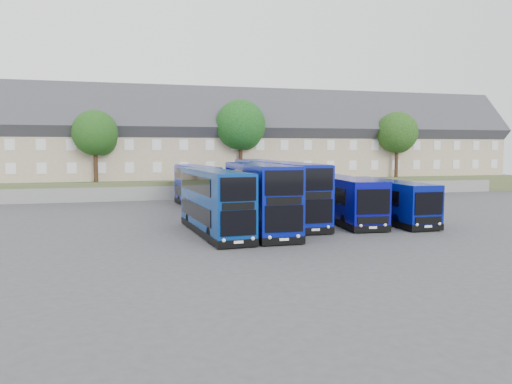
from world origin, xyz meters
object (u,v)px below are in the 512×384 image
object	(u,v)px
tree_west	(96,135)
tree_far	(409,133)
coach_east_a	(341,199)
tree_east	(398,134)
dd_front_mid	(259,198)
tree_mid	(242,127)
dd_front_left	(215,203)

from	to	relation	value
tree_west	tree_far	world-z (taller)	tree_far
coach_east_a	tree_far	size ratio (longest dim) A/B	1.45
coach_east_a	tree_east	size ratio (longest dim) A/B	1.54
dd_front_mid	tree_mid	bearing A→B (deg)	80.39
dd_front_left	tree_mid	bearing A→B (deg)	68.27
dd_front_left	tree_west	xyz separation A→B (m)	(-8.22, 24.03, 5.01)
dd_front_left	dd_front_mid	bearing A→B (deg)	6.12
coach_east_a	tree_west	xyz separation A→B (m)	(-18.86, 20.42, 5.39)
tree_west	tree_far	bearing A→B (deg)	9.46
tree_east	dd_front_left	bearing A→B (deg)	-139.15
dd_front_left	tree_east	bearing A→B (deg)	36.73
dd_front_mid	tree_west	bearing A→B (deg)	117.19
tree_west	tree_mid	xyz separation A→B (m)	(16.00, 0.50, 1.02)
dd_front_mid	tree_far	size ratio (longest dim) A/B	1.32
tree_west	dd_front_left	bearing A→B (deg)	-71.11
dd_front_left	tree_mid	distance (m)	26.43
tree_east	tree_west	bearing A→B (deg)	-180.00
coach_east_a	tree_east	distance (m)	27.26
dd_front_left	tree_west	size ratio (longest dim) A/B	1.39
tree_mid	tree_east	distance (m)	20.02
dd_front_left	tree_east	xyz separation A→B (m)	(27.78, 24.03, 5.35)
tree_east	coach_east_a	bearing A→B (deg)	-130.01
tree_east	dd_front_mid	bearing A→B (deg)	-136.35
tree_west	tree_mid	size ratio (longest dim) A/B	0.83
tree_west	tree_east	distance (m)	36.00
dd_front_left	coach_east_a	world-z (taller)	dd_front_left
dd_front_left	tree_east	distance (m)	37.12
coach_east_a	tree_east	bearing A→B (deg)	55.04
dd_front_mid	tree_east	world-z (taller)	tree_east
dd_front_left	tree_far	size ratio (longest dim) A/B	1.22
tree_mid	dd_front_mid	bearing A→B (deg)	-100.82
dd_front_mid	tree_west	size ratio (longest dim) A/B	1.49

